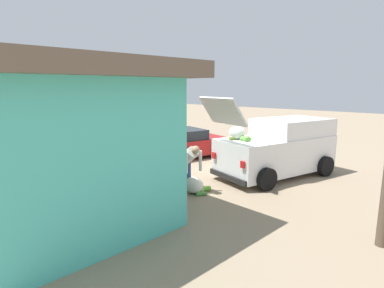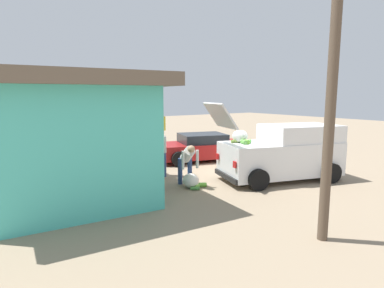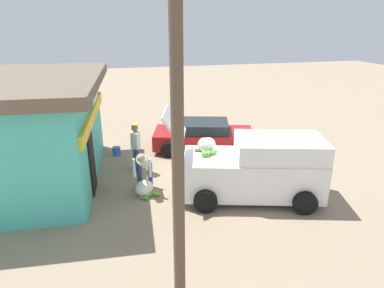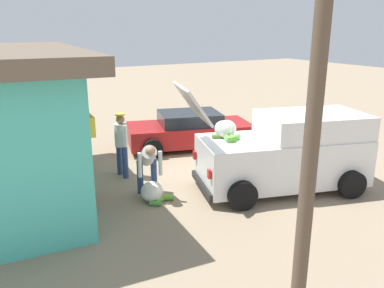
{
  "view_description": "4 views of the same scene",
  "coord_description": "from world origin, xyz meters",
  "px_view_note": "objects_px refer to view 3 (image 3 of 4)",
  "views": [
    {
      "loc": [
        -6.33,
        9.13,
        2.98
      ],
      "look_at": [
        0.9,
        0.95,
        0.93
      ],
      "focal_mm": 28.79,
      "sensor_mm": 36.0,
      "label": 1
    },
    {
      "loc": [
        -9.09,
        8.43,
        2.92
      ],
      "look_at": [
        1.02,
        1.52,
        1.05
      ],
      "focal_mm": 30.18,
      "sensor_mm": 36.0,
      "label": 2
    },
    {
      "loc": [
        -10.11,
        3.69,
        5.03
      ],
      "look_at": [
        0.59,
        0.94,
        0.98
      ],
      "focal_mm": 31.23,
      "sensor_mm": 36.0,
      "label": 3
    },
    {
      "loc": [
        -8.72,
        6.26,
        3.93
      ],
      "look_at": [
        0.12,
        1.21,
        0.89
      ],
      "focal_mm": 36.98,
      "sensor_mm": 36.0,
      "label": 4
    }
  ],
  "objects_px": {
    "vendor_standing": "(136,144)",
    "parked_sedan": "(204,136)",
    "unloaded_banana_pile": "(145,188)",
    "paint_bucket": "(117,151)",
    "storefront_bar": "(29,130)",
    "delivery_van": "(256,168)",
    "customer_bending": "(143,165)"
  },
  "relations": [
    {
      "from": "vendor_standing",
      "to": "parked_sedan",
      "type": "bearing_deg",
      "value": -63.13
    },
    {
      "from": "unloaded_banana_pile",
      "to": "paint_bucket",
      "type": "distance_m",
      "value": 3.61
    },
    {
      "from": "storefront_bar",
      "to": "parked_sedan",
      "type": "distance_m",
      "value": 6.54
    },
    {
      "from": "delivery_van",
      "to": "parked_sedan",
      "type": "bearing_deg",
      "value": 4.95
    },
    {
      "from": "parked_sedan",
      "to": "unloaded_banana_pile",
      "type": "relative_size",
      "value": 5.04
    },
    {
      "from": "storefront_bar",
      "to": "unloaded_banana_pile",
      "type": "height_order",
      "value": "storefront_bar"
    },
    {
      "from": "delivery_van",
      "to": "paint_bucket",
      "type": "height_order",
      "value": "delivery_van"
    },
    {
      "from": "customer_bending",
      "to": "delivery_van",
      "type": "bearing_deg",
      "value": -110.48
    },
    {
      "from": "vendor_standing",
      "to": "paint_bucket",
      "type": "xyz_separation_m",
      "value": [
        1.68,
        0.65,
        -0.84
      ]
    },
    {
      "from": "vendor_standing",
      "to": "paint_bucket",
      "type": "relative_size",
      "value": 5.2
    },
    {
      "from": "parked_sedan",
      "to": "unloaded_banana_pile",
      "type": "distance_m",
      "value": 4.43
    },
    {
      "from": "parked_sedan",
      "to": "unloaded_banana_pile",
      "type": "xyz_separation_m",
      "value": [
        -3.35,
        2.88,
        -0.37
      ]
    },
    {
      "from": "customer_bending",
      "to": "unloaded_banana_pile",
      "type": "xyz_separation_m",
      "value": [
        -0.27,
        0.03,
        -0.66
      ]
    },
    {
      "from": "delivery_van",
      "to": "parked_sedan",
      "type": "distance_m",
      "value": 4.31
    },
    {
      "from": "parked_sedan",
      "to": "vendor_standing",
      "type": "distance_m",
      "value": 3.31
    },
    {
      "from": "vendor_standing",
      "to": "unloaded_banana_pile",
      "type": "relative_size",
      "value": 1.99
    },
    {
      "from": "parked_sedan",
      "to": "customer_bending",
      "type": "relative_size",
      "value": 3.2
    },
    {
      "from": "vendor_standing",
      "to": "customer_bending",
      "type": "distance_m",
      "value": 1.6
    },
    {
      "from": "customer_bending",
      "to": "paint_bucket",
      "type": "relative_size",
      "value": 4.11
    },
    {
      "from": "storefront_bar",
      "to": "paint_bucket",
      "type": "bearing_deg",
      "value": -58.41
    },
    {
      "from": "delivery_van",
      "to": "storefront_bar",
      "type": "bearing_deg",
      "value": 66.93
    },
    {
      "from": "delivery_van",
      "to": "vendor_standing",
      "type": "distance_m",
      "value": 4.32
    },
    {
      "from": "storefront_bar",
      "to": "customer_bending",
      "type": "height_order",
      "value": "storefront_bar"
    },
    {
      "from": "unloaded_banana_pile",
      "to": "vendor_standing",
      "type": "bearing_deg",
      "value": 1.58
    },
    {
      "from": "paint_bucket",
      "to": "vendor_standing",
      "type": "bearing_deg",
      "value": -158.92
    },
    {
      "from": "unloaded_banana_pile",
      "to": "paint_bucket",
      "type": "height_order",
      "value": "unloaded_banana_pile"
    },
    {
      "from": "parked_sedan",
      "to": "customer_bending",
      "type": "bearing_deg",
      "value": 137.15
    },
    {
      "from": "storefront_bar",
      "to": "paint_bucket",
      "type": "height_order",
      "value": "storefront_bar"
    },
    {
      "from": "storefront_bar",
      "to": "delivery_van",
      "type": "relative_size",
      "value": 1.46
    },
    {
      "from": "storefront_bar",
      "to": "vendor_standing",
      "type": "bearing_deg",
      "value": -90.54
    },
    {
      "from": "customer_bending",
      "to": "storefront_bar",
      "type": "bearing_deg",
      "value": 64.57
    },
    {
      "from": "parked_sedan",
      "to": "unloaded_banana_pile",
      "type": "bearing_deg",
      "value": 139.31
    }
  ]
}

